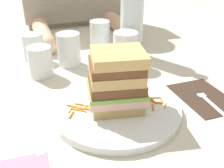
{
  "coord_description": "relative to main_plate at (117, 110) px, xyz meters",
  "views": [
    {
      "loc": [
        -0.16,
        -0.46,
        0.33
      ],
      "look_at": [
        0.01,
        0.03,
        0.06
      ],
      "focal_mm": 43.47,
      "sensor_mm": 36.0,
      "label": 1
    }
  ],
  "objects": [
    {
      "name": "carrot_shred_11",
      "position": [
        0.09,
        0.0,
        0.01
      ],
      "size": [
        0.03,
        0.01,
        0.0
      ],
      "primitive_type": "cylinder",
      "rotation": [
        0.0,
        1.57,
        5.98
      ],
      "color": "orange",
      "rests_on": "main_plate"
    },
    {
      "name": "carrot_shred_17",
      "position": [
        0.08,
        -0.0,
        0.01
      ],
      "size": [
        0.02,
        0.01,
        0.0
      ],
      "primitive_type": "cylinder",
      "rotation": [
        0.0,
        1.57,
        0.34
      ],
      "color": "orange",
      "rests_on": "main_plate"
    },
    {
      "name": "empty_tumbler_0",
      "position": [
        -0.14,
        0.36,
        0.03
      ],
      "size": [
        0.06,
        0.06,
        0.08
      ],
      "primitive_type": "cylinder",
      "color": "silver",
      "rests_on": "ground_plane"
    },
    {
      "name": "ground_plane",
      "position": [
        -0.01,
        0.0,
        -0.01
      ],
      "size": [
        3.0,
        3.0,
        0.0
      ],
      "primitive_type": "plane",
      "color": "beige"
    },
    {
      "name": "empty_tumbler_1",
      "position": [
        -0.04,
        0.29,
        0.04
      ],
      "size": [
        0.07,
        0.07,
        0.1
      ],
      "primitive_type": "cylinder",
      "color": "silver",
      "rests_on": "ground_plane"
    },
    {
      "name": "fork",
      "position": [
        0.22,
        -0.03,
        -0.0
      ],
      "size": [
        0.02,
        0.17,
        0.0
      ],
      "color": "silver",
      "rests_on": "napkin_dark"
    },
    {
      "name": "carrot_shred_15",
      "position": [
        0.1,
        -0.01,
        0.01
      ],
      "size": [
        0.01,
        0.02,
        0.0
      ],
      "primitive_type": "cylinder",
      "rotation": [
        0.0,
        1.57,
        4.24
      ],
      "color": "orange",
      "rests_on": "main_plate"
    },
    {
      "name": "sandwich",
      "position": [
        0.0,
        0.0,
        0.07
      ],
      "size": [
        0.13,
        0.12,
        0.12
      ],
      "color": "tan",
      "rests_on": "main_plate"
    },
    {
      "name": "carrot_shred_0",
      "position": [
        -0.09,
        0.03,
        0.01
      ],
      "size": [
        0.02,
        0.02,
        0.0
      ],
      "primitive_type": "cylinder",
      "rotation": [
        0.0,
        1.57,
        5.66
      ],
      "color": "orange",
      "rests_on": "main_plate"
    },
    {
      "name": "carrot_shred_7",
      "position": [
        -0.07,
        0.01,
        0.01
      ],
      "size": [
        0.02,
        0.02,
        0.0
      ],
      "primitive_type": "cylinder",
      "rotation": [
        0.0,
        1.57,
        2.61
      ],
      "color": "orange",
      "rests_on": "main_plate"
    },
    {
      "name": "water_bottle",
      "position": [
        0.16,
        0.3,
        0.12
      ],
      "size": [
        0.07,
        0.07,
        0.29
      ],
      "color": "silver",
      "rests_on": "ground_plane"
    },
    {
      "name": "empty_tumbler_2",
      "position": [
        -0.13,
        0.24,
        0.03
      ],
      "size": [
        0.07,
        0.07,
        0.08
      ],
      "primitive_type": "cylinder",
      "color": "silver",
      "rests_on": "ground_plane"
    },
    {
      "name": "carrot_shred_2",
      "position": [
        -0.06,
        0.02,
        0.01
      ],
      "size": [
        0.01,
        0.03,
        0.0
      ],
      "primitive_type": "cylinder",
      "rotation": [
        0.0,
        1.57,
        1.94
      ],
      "color": "orange",
      "rests_on": "main_plate"
    },
    {
      "name": "carrot_shred_8",
      "position": [
        -0.1,
        0.02,
        0.01
      ],
      "size": [
        0.01,
        0.02,
        0.0
      ],
      "primitive_type": "cylinder",
      "rotation": [
        0.0,
        1.57,
        1.08
      ],
      "color": "orange",
      "rests_on": "main_plate"
    },
    {
      "name": "carrot_shred_5",
      "position": [
        -0.08,
        0.01,
        0.01
      ],
      "size": [
        0.03,
        0.03,
        0.0
      ],
      "primitive_type": "cylinder",
      "rotation": [
        0.0,
        1.57,
        2.34
      ],
      "color": "orange",
      "rests_on": "main_plate"
    },
    {
      "name": "carrot_shred_4",
      "position": [
        -0.07,
        0.03,
        0.01
      ],
      "size": [
        0.02,
        0.02,
        0.0
      ],
      "primitive_type": "cylinder",
      "rotation": [
        0.0,
        1.57,
        2.45
      ],
      "color": "orange",
      "rests_on": "main_plate"
    },
    {
      "name": "carrot_shred_14",
      "position": [
        0.09,
        -0.02,
        0.01
      ],
      "size": [
        0.02,
        0.01,
        0.0
      ],
      "primitive_type": "cylinder",
      "rotation": [
        0.0,
        1.57,
        2.79
      ],
      "color": "orange",
      "rests_on": "main_plate"
    },
    {
      "name": "napkin_dark",
      "position": [
        0.22,
        -0.01,
        -0.01
      ],
      "size": [
        0.11,
        0.16,
        0.0
      ],
      "primitive_type": "cube",
      "rotation": [
        0.0,
        0.0,
        0.01
      ],
      "color": "#38281E",
      "rests_on": "ground_plane"
    },
    {
      "name": "carrot_shred_12",
      "position": [
        0.06,
        -0.02,
        0.01
      ],
      "size": [
        0.03,
        0.02,
        0.0
      ],
      "primitive_type": "cylinder",
      "rotation": [
        0.0,
        1.57,
        3.62
      ],
      "color": "orange",
      "rests_on": "main_plate"
    },
    {
      "name": "empty_tumbler_3",
      "position": [
        0.08,
        0.4,
        0.04
      ],
      "size": [
        0.07,
        0.07,
        0.1
      ],
      "primitive_type": "cylinder",
      "color": "silver",
      "rests_on": "ground_plane"
    },
    {
      "name": "carrot_shred_3",
      "position": [
        -0.09,
        0.02,
        0.01
      ],
      "size": [
        0.01,
        0.01,
        0.0
      ],
      "primitive_type": "cylinder",
      "rotation": [
        0.0,
        1.57,
        2.36
      ],
      "color": "orange",
      "rests_on": "main_plate"
    },
    {
      "name": "carrot_shred_10",
      "position": [
        0.08,
        -0.01,
        0.01
      ],
      "size": [
        0.01,
        0.02,
        0.0
      ],
      "primitive_type": "cylinder",
      "rotation": [
        0.0,
        1.57,
        1.78
      ],
      "color": "orange",
      "rests_on": "main_plate"
    },
    {
      "name": "carrot_shred_6",
      "position": [
        -0.09,
        0.03,
        0.01
      ],
      "size": [
        0.02,
        0.02,
        0.0
      ],
      "primitive_type": "cylinder",
      "rotation": [
        0.0,
        1.57,
        5.47
      ],
      "color": "orange",
      "rests_on": "main_plate"
    },
    {
      "name": "knife",
      "position": [
        -0.17,
        0.01,
        -0.01
      ],
      "size": [
        0.02,
        0.2,
        0.0
      ],
      "color": "silver",
      "rests_on": "ground_plane"
    },
    {
      "name": "main_plate",
      "position": [
        0.0,
        0.0,
        0.0
      ],
      "size": [
        0.28,
        0.28,
        0.02
      ],
      "primitive_type": "cylinder",
      "color": "white",
      "rests_on": "ground_plane"
    },
    {
      "name": "carrot_shred_1",
      "position": [
        -0.1,
        -0.0,
        0.01
      ],
      "size": [
        0.02,
        0.02,
        0.0
      ],
      "primitive_type": "cylinder",
      "rotation": [
        0.0,
        1.57,
        4.12
      ],
      "color": "orange",
      "rests_on": "main_plate"
    },
    {
      "name": "juice_glass",
      "position": [
        0.11,
        0.23,
        0.04
      ],
      "size": [
        0.07,
        0.07,
        0.1
      ],
      "color": "white",
      "rests_on": "ground_plane"
    },
    {
      "name": "carrot_shred_13",
      "position": [
        0.1,
        -0.03,
        0.01
      ],
      "size": [
        0.02,
        0.02,
        0.0
      ],
      "primitive_type": "cylinder",
      "rotation": [
        0.0,
        1.57,
        4.09
      ],
      "color": "orange",
      "rests_on": "main_plate"
    },
    {
      "name": "carrot_shred_16",
      "position": [
        0.07,
        -0.03,
        0.01
      ],
      "size": [
        0.01,
        0.02,
        0.0
      ],
      "primitive_type": "cylinder",
      "rotation": [
        0.0,
        1.57,
        1.15
      ],
      "color": "orange",
      "rests_on": "main_plate"
    },
    {
      "name": "carrot_shred_9",
      "position": [
        -0.07,
        0.03,
        0.01
      ],
      "size": [
        0.02,
        0.01,
        0.0
      ],
      "primitive_type": "cylinder",
      "rotation": [
        0.0,
        1.57,
        5.65
      ],
      "color": "orange",
      "rests_on": "main_plate"
    }
  ]
}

